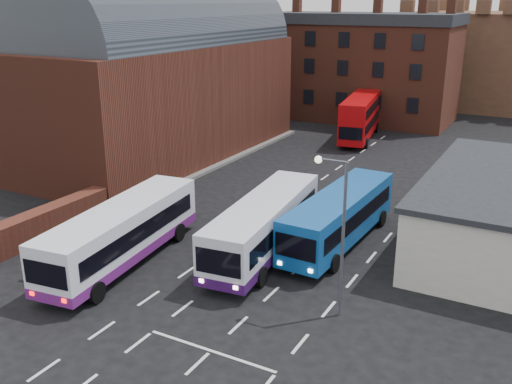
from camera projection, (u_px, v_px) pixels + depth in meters
The scene contains 11 objects.
ground at pixel (159, 291), 28.09m from camera, with size 180.00×180.00×0.00m, color black.
railway_station at pixel (161, 71), 50.13m from camera, with size 12.00×28.00×16.00m.
forecourt_wall at pixel (43, 224), 34.09m from camera, with size 1.20×10.00×1.80m, color #602B1E.
brick_terrace at pixel (357, 72), 67.29m from camera, with size 22.00×10.00×11.00m, color brown.
castle_keep at pixel (489, 58), 78.32m from camera, with size 22.00×22.00×12.00m, color brown.
bus_white_outbound at pixel (122, 230), 30.57m from camera, with size 4.04×11.96×3.20m.
bus_white_inbound at pixel (264, 223), 31.69m from camera, with size 3.87×11.83×3.17m.
bus_blue at pixel (339, 215), 32.99m from camera, with size 3.14×11.32×3.06m.
bus_red_double at pixel (360, 117), 57.75m from camera, with size 4.31×11.24×4.39m.
street_lamp at pixel (338, 224), 24.64m from camera, with size 1.50×0.33×7.36m.
pedestrian_beige at pixel (32, 267), 29.06m from camera, with size 0.68×0.53×1.41m, color beige.
Camera 1 is at (16.20, -19.68, 13.65)m, focal length 40.00 mm.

